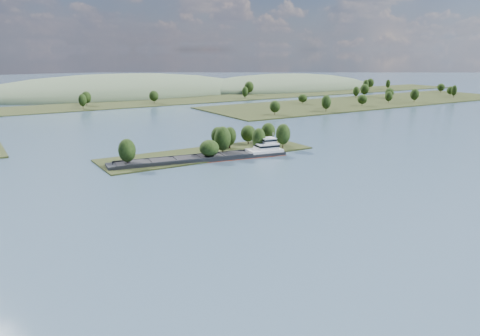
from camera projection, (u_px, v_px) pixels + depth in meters
ground at (286, 185)px, 167.79m from camera, size 1800.00×1800.00×0.00m
tree_island at (221, 145)px, 218.49m from camera, size 100.00×30.98×14.50m
right_bank at (369, 101)px, 433.00m from camera, size 320.00×90.00×14.35m
back_shoreline at (98, 105)px, 403.01m from camera, size 900.00×60.00×15.34m
hill_east at (284, 88)px, 588.72m from camera, size 260.00×140.00×36.00m
hill_west at (121, 94)px, 512.33m from camera, size 320.00×160.00×44.00m
cargo_barge at (213, 157)px, 206.52m from camera, size 80.35×21.46×10.80m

